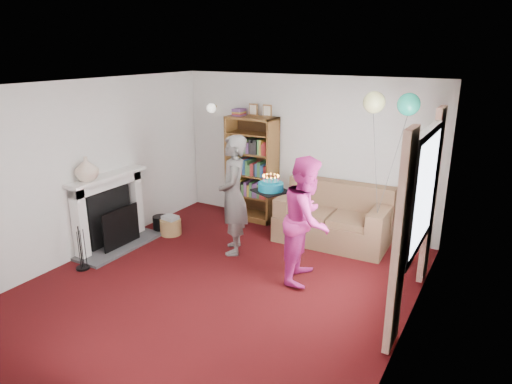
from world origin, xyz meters
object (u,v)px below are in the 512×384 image
Objects in this scene: birthday_cake at (271,187)px; person_magenta at (307,219)px; sofa at (334,220)px; person_striped at (233,195)px; bookcase at (253,169)px.

person_magenta is at bearing 0.11° from birthday_cake.
sofa is 1.03× the size of person_magenta.
sofa is 0.97× the size of person_striped.
person_magenta is (1.72, -1.58, -0.07)m from bookcase.
person_striped is 4.39× the size of birthday_cake.
sofa is 1.69m from person_striped.
person_magenta is at bearing -42.67° from bookcase.
bookcase is 5.06× the size of birthday_cake.
bookcase reaches higher than person_striped.
birthday_cake is (-0.52, -0.00, 0.36)m from person_magenta.
sofa is 1.44m from person_magenta.
person_striped is at bearing -71.15° from bookcase.
birthday_cake is at bearing 41.52° from person_striped.
bookcase is 1.15× the size of person_striped.
bookcase is at bearing 170.07° from sofa.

